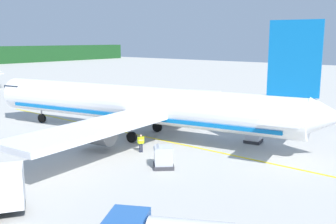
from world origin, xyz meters
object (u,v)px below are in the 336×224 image
(airliner_foreground, at_px, (137,105))
(cargo_container_mid, at_px, (163,157))
(crew_loader_left, at_px, (141,142))
(cargo_container_near, at_px, (254,134))

(airliner_foreground, bearing_deg, cargo_container_mid, -125.43)
(cargo_container_mid, xyz_separation_m, crew_loader_left, (2.06, 4.41, 0.10))
(airliner_foreground, height_order, crew_loader_left, airliner_foreground)
(cargo_container_near, distance_m, cargo_container_mid, 11.99)
(airliner_foreground, relative_size, crew_loader_left, 24.68)
(cargo_container_near, relative_size, crew_loader_left, 1.13)
(cargo_container_mid, bearing_deg, crew_loader_left, 64.94)
(cargo_container_mid, bearing_deg, cargo_container_near, -9.57)
(crew_loader_left, bearing_deg, cargo_container_near, -33.28)
(cargo_container_mid, relative_size, crew_loader_left, 1.37)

